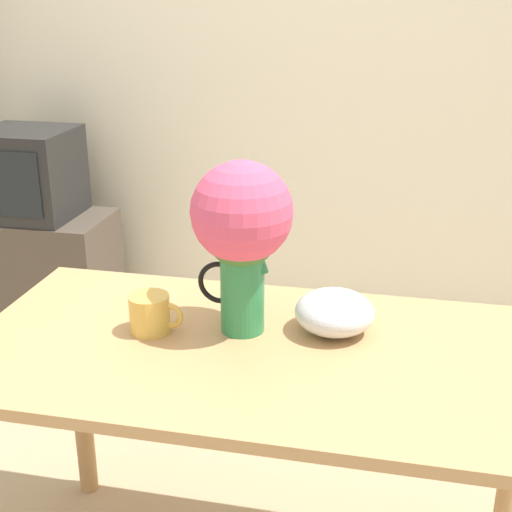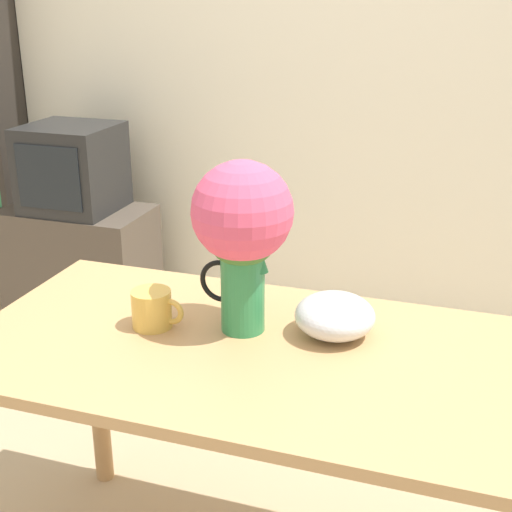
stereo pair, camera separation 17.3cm
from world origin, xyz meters
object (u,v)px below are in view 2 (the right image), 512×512
at_px(coffee_mug, 153,309).
at_px(tv_set, 72,168).
at_px(white_bowl, 335,316).
at_px(flower_vase, 242,225).

distance_m(coffee_mug, tv_set, 1.80).
relative_size(white_bowl, tv_set, 0.48).
bearing_deg(flower_vase, tv_set, 134.96).
distance_m(flower_vase, coffee_mug, 0.32).
relative_size(coffee_mug, tv_set, 0.33).
xyz_separation_m(coffee_mug, white_bowl, (0.45, 0.10, 0.00)).
relative_size(flower_vase, tv_set, 1.04).
distance_m(coffee_mug, white_bowl, 0.46).
xyz_separation_m(flower_vase, tv_set, (-1.34, 1.35, -0.28)).
bearing_deg(white_bowl, flower_vase, -169.99).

